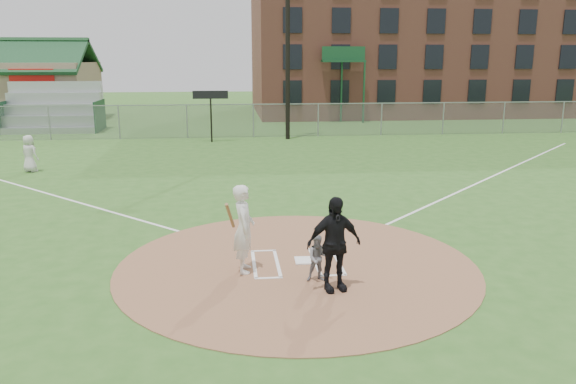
{
  "coord_description": "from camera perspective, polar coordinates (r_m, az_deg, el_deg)",
  "views": [
    {
      "loc": [
        -1.52,
        -12.3,
        4.75
      ],
      "look_at": [
        0.0,
        2.0,
        1.3
      ],
      "focal_mm": 35.0,
      "sensor_mm": 36.0,
      "label": 1
    }
  ],
  "objects": [
    {
      "name": "scoreboard_sign",
      "position": [
        32.6,
        -7.87,
        9.21
      ],
      "size": [
        2.0,
        0.1,
        2.93
      ],
      "color": "black",
      "rests_on": "ground"
    },
    {
      "name": "outfield_fence",
      "position": [
        34.54,
        -3.54,
        7.26
      ],
      "size": [
        56.08,
        0.08,
        2.03
      ],
      "color": "slate",
      "rests_on": "ground"
    },
    {
      "name": "clubhouse",
      "position": [
        48.26,
        -26.39,
        9.31
      ],
      "size": [
        12.2,
        8.71,
        6.23
      ],
      "color": "gray",
      "rests_on": "ground"
    },
    {
      "name": "ground",
      "position": [
        13.27,
        0.92,
        -7.48
      ],
      "size": [
        140.0,
        140.0,
        0.0
      ],
      "primitive_type": "plane",
      "color": "#2F5C1F",
      "rests_on": "ground"
    },
    {
      "name": "foul_line_third",
      "position": [
        23.07,
        -24.84,
        0.36
      ],
      "size": [
        17.04,
        17.04,
        0.01
      ],
      "primitive_type": "cube",
      "rotation": [
        0.0,
        0.0,
        0.79
      ],
      "color": "white",
      "rests_on": "ground"
    },
    {
      "name": "bleachers",
      "position": [
        40.3,
        -22.83,
        7.95
      ],
      "size": [
        6.08,
        3.2,
        3.2
      ],
      "color": "#B7BABF",
      "rests_on": "ground"
    },
    {
      "name": "batter_at_plate",
      "position": [
        12.62,
        -4.51,
        -3.72
      ],
      "size": [
        0.66,
        1.07,
        2.01
      ],
      "color": "silver",
      "rests_on": "dirt_circle"
    },
    {
      "name": "dirt_circle",
      "position": [
        13.27,
        0.92,
        -7.44
      ],
      "size": [
        8.4,
        8.4,
        0.02
      ],
      "primitive_type": "cylinder",
      "color": "#976647",
      "rests_on": "ground"
    },
    {
      "name": "foul_line_first",
      "position": [
        24.23,
        19.82,
        1.39
      ],
      "size": [
        17.04,
        17.04,
        0.01
      ],
      "primitive_type": "cube",
      "rotation": [
        0.0,
        0.0,
        -0.79
      ],
      "color": "white",
      "rests_on": "ground"
    },
    {
      "name": "batters_boxes",
      "position": [
        13.4,
        0.84,
        -7.15
      ],
      "size": [
        2.08,
        1.88,
        0.01
      ],
      "color": "white",
      "rests_on": "dirt_circle"
    },
    {
      "name": "umpire",
      "position": [
        11.61,
        4.69,
        -5.28
      ],
      "size": [
        1.25,
        0.73,
        2.01
      ],
      "primitive_type": "imported",
      "rotation": [
        0.0,
        0.0,
        0.21
      ],
      "color": "black",
      "rests_on": "dirt_circle"
    },
    {
      "name": "brick_warehouse",
      "position": [
        53.3,
        13.68,
        16.09
      ],
      "size": [
        30.0,
        17.17,
        15.0
      ],
      "color": "#9C5343",
      "rests_on": "ground"
    },
    {
      "name": "ondeck_player",
      "position": [
        26.25,
        -24.79,
        3.56
      ],
      "size": [
        0.92,
        0.81,
        1.57
      ],
      "primitive_type": "imported",
      "rotation": [
        0.0,
        0.0,
        2.64
      ],
      "color": "silver",
      "rests_on": "ground"
    },
    {
      "name": "home_plate",
      "position": [
        13.49,
        1.78,
        -6.96
      ],
      "size": [
        0.51,
        0.51,
        0.03
      ],
      "primitive_type": "cube",
      "rotation": [
        0.0,
        0.0,
        -0.03
      ],
      "color": "white",
      "rests_on": "dirt_circle"
    },
    {
      "name": "light_pole",
      "position": [
        33.54,
        -0.03,
        16.67
      ],
      "size": [
        1.2,
        0.3,
        12.22
      ],
      "color": "black",
      "rests_on": "ground"
    },
    {
      "name": "catcher",
      "position": [
        12.21,
        3.1,
        -6.73
      ],
      "size": [
        0.51,
        0.4,
        1.03
      ],
      "primitive_type": "imported",
      "rotation": [
        0.0,
        0.0,
        -0.01
      ],
      "color": "gray",
      "rests_on": "dirt_circle"
    }
  ]
}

